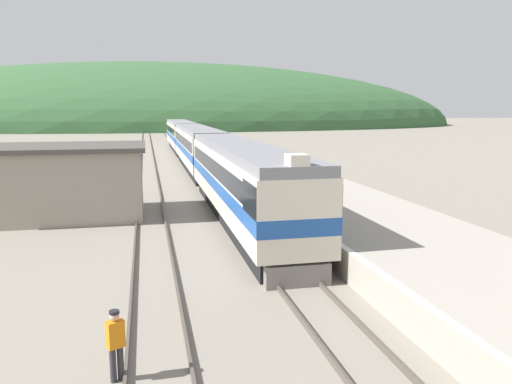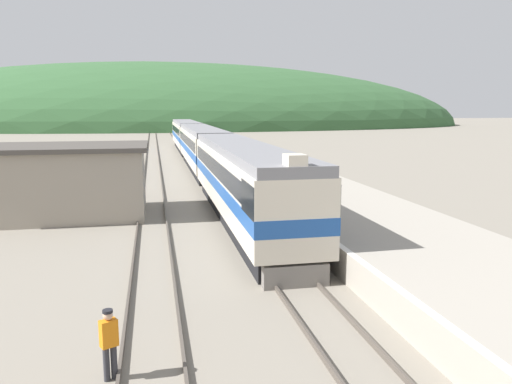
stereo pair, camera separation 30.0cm
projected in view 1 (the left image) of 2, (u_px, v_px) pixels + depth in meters
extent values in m
cube|color=#4C443D|center=(176.00, 150.00, 67.85)|extent=(0.08, 180.00, 0.16)
cube|color=#4C443D|center=(187.00, 150.00, 68.16)|extent=(0.08, 180.00, 0.16)
cube|color=#4C443D|center=(141.00, 151.00, 66.87)|extent=(0.08, 180.00, 0.16)
cube|color=#4C443D|center=(152.00, 151.00, 67.17)|extent=(0.08, 180.00, 0.16)
cube|color=#9E9689|center=(246.00, 161.00, 49.74)|extent=(6.62, 140.00, 1.10)
cube|color=silver|center=(215.00, 156.00, 48.97)|extent=(0.24, 140.00, 0.01)
ellipsoid|color=#335B33|center=(161.00, 126.00, 156.60)|extent=(193.69, 87.16, 38.91)
cube|color=gray|center=(59.00, 184.00, 26.72)|extent=(8.71, 5.57, 3.64)
cube|color=#47423D|center=(56.00, 148.00, 26.40)|extent=(9.21, 6.07, 0.24)
cube|color=black|center=(241.00, 212.00, 26.16)|extent=(2.34, 19.34, 0.85)
cube|color=beige|center=(241.00, 178.00, 25.85)|extent=(2.86, 20.58, 2.76)
cube|color=#1E4C99|center=(241.00, 182.00, 25.89)|extent=(2.89, 20.60, 0.61)
cube|color=black|center=(241.00, 167.00, 25.75)|extent=(2.88, 19.34, 0.83)
cube|color=slate|center=(240.00, 148.00, 25.59)|extent=(2.68, 20.58, 0.40)
cube|color=black|center=(291.00, 197.00, 16.93)|extent=(2.90, 2.20, 1.10)
cube|color=beige|center=(297.00, 160.00, 16.05)|extent=(0.64, 0.80, 0.36)
cube|color=slate|center=(298.00, 275.00, 16.45)|extent=(2.23, 0.40, 0.77)
cube|color=black|center=(198.00, 165.00, 47.21)|extent=(2.34, 20.09, 0.85)
cube|color=beige|center=(197.00, 146.00, 46.91)|extent=(2.86, 21.37, 2.76)
cube|color=#1E4C99|center=(198.00, 149.00, 46.95)|extent=(2.89, 21.39, 0.61)
cube|color=black|center=(197.00, 140.00, 46.81)|extent=(2.88, 20.09, 0.83)
cube|color=slate|center=(197.00, 129.00, 46.64)|extent=(2.68, 21.37, 0.40)
cube|color=black|center=(181.00, 147.00, 68.65)|extent=(2.34, 20.09, 0.85)
cube|color=beige|center=(181.00, 134.00, 68.35)|extent=(2.86, 21.37, 2.76)
cube|color=#1E4C99|center=(181.00, 136.00, 68.38)|extent=(2.89, 21.39, 0.61)
cube|color=black|center=(181.00, 130.00, 68.25)|extent=(2.88, 20.09, 0.83)
cube|color=slate|center=(181.00, 122.00, 68.08)|extent=(2.68, 21.37, 0.40)
cylinder|color=#2D2D33|center=(113.00, 365.00, 10.72)|extent=(0.14, 0.14, 0.78)
cylinder|color=#2D2D33|center=(120.00, 363.00, 10.82)|extent=(0.14, 0.14, 0.78)
cube|color=orange|center=(115.00, 334.00, 10.65)|extent=(0.42, 0.36, 0.60)
sphere|color=tan|center=(114.00, 316.00, 10.59)|extent=(0.21, 0.21, 0.21)
cylinder|color=black|center=(114.00, 312.00, 10.57)|extent=(0.22, 0.22, 0.06)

